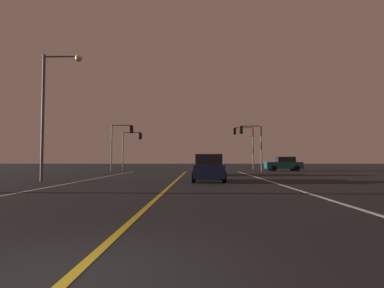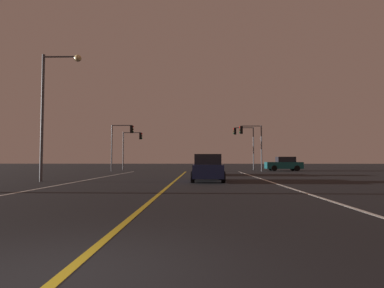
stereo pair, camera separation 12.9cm
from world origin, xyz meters
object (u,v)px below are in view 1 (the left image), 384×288
Objects in this scene: traffic_light_near_left at (122,137)px; traffic_light_near_right at (251,137)px; car_ahead_far at (206,166)px; street_lamp_right_near at (382,39)px; traffic_light_far_left at (132,142)px; car_crossing_side at (284,164)px; car_lead_same_lane at (208,168)px; traffic_light_far_right at (244,139)px; street_lamp_left_mid at (52,100)px.

traffic_light_near_right is at bearing 0.00° from traffic_light_near_left.
car_ahead_far is 19.04m from street_lamp_right_near.
car_crossing_side is at bearing -9.61° from traffic_light_far_left.
car_lead_same_lane is 0.80× the size of traffic_light_near_left.
traffic_light_far_left is 35.04m from street_lamp_right_near.
traffic_light_far_right is 0.71× the size of street_lamp_left_mid.
street_lamp_right_near is (14.99, -31.63, 1.65)m from traffic_light_far_left.
car_crossing_side is 0.51× the size of street_lamp_right_near.
street_lamp_right_near is (0.17, -31.63, 1.22)m from traffic_light_far_right.
car_lead_same_lane is at bearing 3.76° from street_lamp_left_mid.
traffic_light_far_right reaches higher than traffic_light_near_right.
car_ahead_far is at bearing 69.28° from traffic_light_far_right.
car_ahead_far is at bearing -55.68° from traffic_light_far_left.
traffic_light_near_right reaches higher than traffic_light_far_left.
street_lamp_left_mid is at bearing 48.82° from traffic_light_near_right.
traffic_light_near_right reaches higher than car_ahead_far.
traffic_light_near_left is at bearing -60.08° from street_lamp_right_near.
car_crossing_side is 6.38m from traffic_light_far_right.
car_ahead_far and car_crossing_side have the same top height.
car_ahead_far is 13.79m from street_lamp_left_mid.
car_lead_same_lane is 21.20m from car_crossing_side.
street_lamp_right_near is at bearing -150.00° from car_lead_same_lane.
car_ahead_far is at bearing 57.89° from traffic_light_near_right.
traffic_light_far_left is 22.77m from street_lamp_left_mid.
street_lamp_right_near is (15.04, -26.13, 1.39)m from traffic_light_near_left.
car_ahead_far is 0.51× the size of street_lamp_right_near.
car_ahead_far is 17.16m from traffic_light_far_left.
traffic_light_near_left is 0.64× the size of street_lamp_right_near.
traffic_light_near_right is at bearing 90.30° from traffic_light_far_right.
car_lead_same_lane is 1.00× the size of car_ahead_far.
street_lamp_right_near reaches higher than car_ahead_far.
car_lead_same_lane is 0.76× the size of traffic_light_far_right.
traffic_light_near_left is at bearing 29.88° from car_lead_same_lane.
street_lamp_right_near is 17.63m from street_lamp_left_mid.
street_lamp_left_mid reaches higher than car_lead_same_lane.
traffic_light_far_right reaches higher than traffic_light_far_left.
car_ahead_far is at bearing 41.92° from street_lamp_left_mid.
car_crossing_side is (9.71, 18.84, 0.00)m from car_lead_same_lane.
car_crossing_side is at bearing -42.03° from car_ahead_far.
car_ahead_far is 0.76× the size of traffic_light_far_right.
car_lead_same_lane is 8.13m from car_ahead_far.
street_lamp_left_mid reaches higher than traffic_light_near_left.
street_lamp_right_near is at bearing -30.31° from street_lamp_left_mid.
car_lead_same_lane is 19.40m from traffic_light_near_left.
car_crossing_side is 0.86× the size of traffic_light_far_left.
traffic_light_near_left is at bearing 0.00° from traffic_light_near_right.
traffic_light_far_left is (-14.82, 0.00, -0.42)m from traffic_light_far_right.
car_lead_same_lane is at bearing -60.00° from street_lamp_right_near.
traffic_light_near_left is (-9.53, 16.59, 3.16)m from car_lead_same_lane.
street_lamp_right_near is at bearing 90.31° from traffic_light_far_right.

